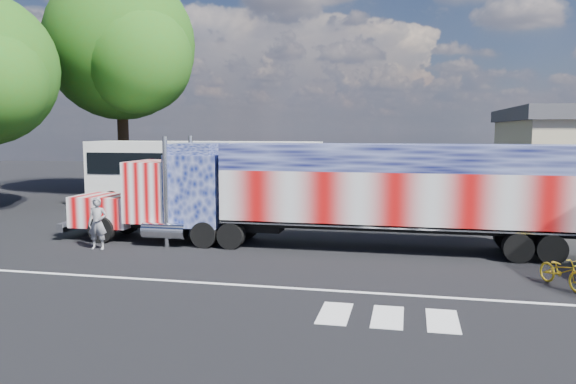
% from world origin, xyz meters
% --- Properties ---
extents(ground, '(100.00, 100.00, 0.00)m').
position_xyz_m(ground, '(0.00, 0.00, 0.00)').
color(ground, black).
extents(lane_markings, '(30.00, 2.67, 0.01)m').
position_xyz_m(lane_markings, '(1.71, -3.77, 0.01)').
color(lane_markings, silver).
rests_on(lane_markings, ground).
extents(semi_truck, '(18.65, 2.95, 3.98)m').
position_xyz_m(semi_truck, '(1.65, 2.45, 2.05)').
color(semi_truck, black).
rests_on(semi_truck, ground).
extents(coach_bus, '(12.34, 2.87, 3.59)m').
position_xyz_m(coach_bus, '(-6.23, 10.61, 1.86)').
color(coach_bus, silver).
rests_on(coach_bus, ground).
extents(woman, '(0.73, 0.53, 1.85)m').
position_xyz_m(woman, '(-6.31, 0.38, 0.92)').
color(woman, slate).
rests_on(woman, ground).
extents(bicycle, '(1.28, 1.74, 0.87)m').
position_xyz_m(bicycle, '(8.47, -1.34, 0.44)').
color(bicycle, gold).
rests_on(bicycle, ground).
extents(tree_nw_a, '(9.85, 9.38, 14.21)m').
position_xyz_m(tree_nw_a, '(-13.47, 15.78, 9.45)').
color(tree_nw_a, black).
rests_on(tree_nw_a, ground).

